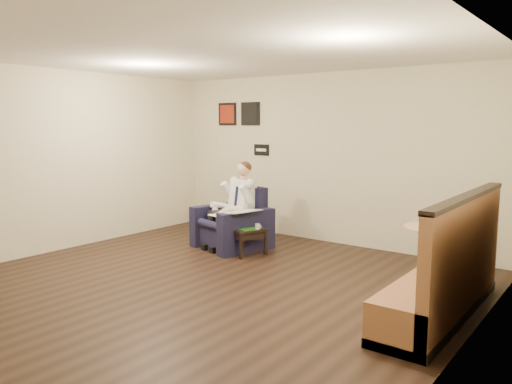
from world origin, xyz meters
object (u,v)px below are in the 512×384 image
Objects in this scene: armchair at (232,218)px; smartphone at (255,227)px; coffee_mug at (257,226)px; cafe_table at (432,262)px; side_table at (246,241)px; green_folder at (244,228)px; seated_man at (225,208)px; banquette at (441,255)px.

armchair is 7.96× the size of smartphone.
cafe_table reaches higher than coffee_mug.
side_table is 0.21m from green_folder.
seated_man is 2.69× the size of side_table.
cafe_table reaches higher than smartphone.
coffee_mug reaches higher than side_table.
smartphone is 2.80m from cafe_table.
side_table is at bearing 175.52° from cafe_table.
armchair is 0.75× the size of seated_man.
side_table is 5.79× the size of coffee_mug.
armchair is at bearing -158.29° from smartphone.
banquette reaches higher than cafe_table.
smartphone is at bearing 21.01° from seated_man.
seated_man reaches higher than banquette.
green_folder reaches higher than side_table.
banquette reaches higher than green_folder.
side_table is 2.89m from cafe_table.
banquette is (3.11, -0.70, 0.43)m from side_table.
seated_man is 10.56× the size of smartphone.
green_folder is at bearing -10.58° from armchair.
banquette is at bearing 1.30° from armchair.
smartphone is (-0.10, 0.07, -0.04)m from coffee_mug.
green_folder is at bearing -165.20° from coffee_mug.
seated_man is 3.28× the size of green_folder.
side_table is 0.25m from smartphone.
smartphone is at bearing 144.00° from coffee_mug.
seated_man is 15.56× the size of coffee_mug.
smartphone is (0.52, -0.07, -0.08)m from armchair.
banquette is at bearing -12.36° from green_folder.
cafe_table reaches higher than green_folder.
armchair is 2.48× the size of green_folder.
green_folder is 3.22m from banquette.
banquette is at bearing -14.31° from coffee_mug.
side_table is at bearing 7.32° from seated_man.
armchair reaches higher than cafe_table.
seated_man reaches higher than green_folder.
green_folder is at bearing -165.20° from side_table.
armchair is 0.22m from seated_man.
coffee_mug is (0.62, -0.14, -0.04)m from armchair.
cafe_table is at bearing -4.48° from side_table.
banquette is 3.01× the size of cafe_table.
banquette is (3.02, -0.82, 0.22)m from smartphone.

